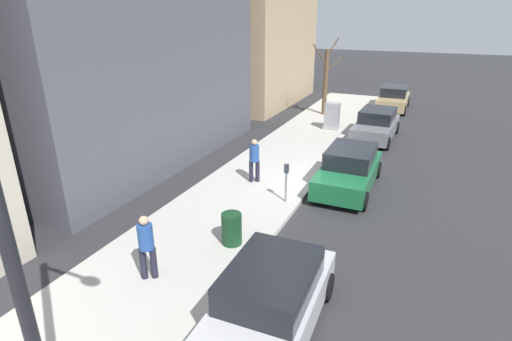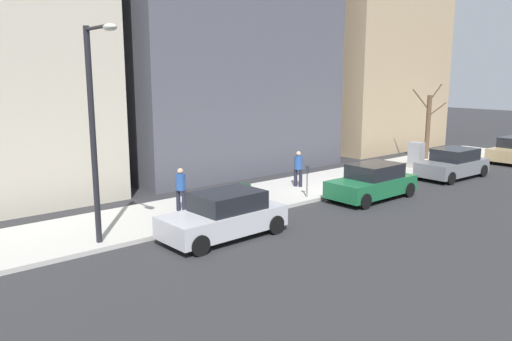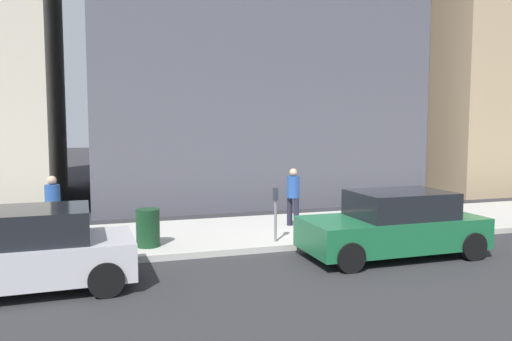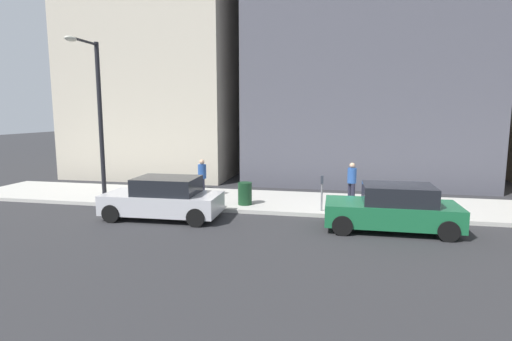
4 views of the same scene
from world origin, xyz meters
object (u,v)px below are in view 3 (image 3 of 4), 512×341
object	(u,v)px
parked_car_green	(394,225)
trash_bin	(148,228)
pedestrian_near_meter	(293,194)
parked_car_silver	(18,252)
pedestrian_midblock	(53,205)
parking_meter	(276,209)

from	to	relation	value
parked_car_green	trash_bin	xyz separation A→B (m)	(2.06, 5.42, -0.14)
trash_bin	pedestrian_near_meter	bearing A→B (deg)	-73.77
parked_car_silver	pedestrian_midblock	distance (m)	3.27
parked_car_green	parking_meter	size ratio (longest dim) A/B	3.12
parking_meter	trash_bin	distance (m)	3.13
parked_car_silver	trash_bin	world-z (taller)	parked_car_silver
trash_bin	pedestrian_near_meter	size ratio (longest dim) A/B	0.54
parked_car_green	parking_meter	distance (m)	2.86
trash_bin	pedestrian_near_meter	distance (m)	4.42
pedestrian_midblock	parked_car_green	bearing A→B (deg)	35.75
parking_meter	pedestrian_midblock	bearing A→B (deg)	73.60
parked_car_silver	pedestrian_midblock	bearing A→B (deg)	-7.63
parking_meter	parked_car_silver	bearing A→B (deg)	106.72
parking_meter	trash_bin	world-z (taller)	parking_meter
parked_car_green	trash_bin	size ratio (longest dim) A/B	4.68
parking_meter	trash_bin	bearing A→B (deg)	81.67
parked_car_green	pedestrian_midblock	xyz separation A→B (m)	(3.16, 7.61, 0.35)
parked_car_green	pedestrian_midblock	distance (m)	8.24
trash_bin	parking_meter	bearing A→B (deg)	-98.33
parked_car_green	pedestrian_near_meter	bearing A→B (deg)	19.88
parked_car_green	parking_meter	xyz separation A→B (m)	(1.61, 2.35, 0.24)
parked_car_silver	pedestrian_near_meter	world-z (taller)	pedestrian_near_meter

